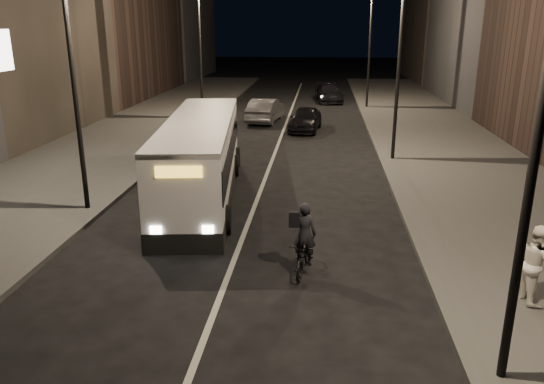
% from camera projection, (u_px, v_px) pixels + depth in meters
% --- Properties ---
extents(ground, '(180.00, 180.00, 0.00)m').
position_uv_depth(ground, '(230.00, 271.00, 13.83)').
color(ground, black).
rests_on(ground, ground).
extents(sidewalk_right, '(7.00, 70.00, 0.16)m').
position_uv_depth(sidewalk_right, '(447.00, 151.00, 26.32)').
color(sidewalk_right, '#3B3B38').
rests_on(sidewalk_right, ground).
extents(sidewalk_left, '(7.00, 70.00, 0.16)m').
position_uv_depth(sidewalk_left, '(115.00, 144.00, 27.84)').
color(sidewalk_left, '#3B3B38').
rests_on(sidewalk_left, ground).
extents(streetlight_right_near, '(1.20, 0.44, 8.12)m').
position_uv_depth(streetlight_right_near, '(528.00, 80.00, 7.92)').
color(streetlight_right_near, black).
rests_on(streetlight_right_near, sidewalk_right).
extents(streetlight_right_mid, '(1.20, 0.44, 8.12)m').
position_uv_depth(streetlight_right_mid, '(394.00, 42.00, 23.09)').
color(streetlight_right_mid, black).
rests_on(streetlight_right_mid, sidewalk_right).
extents(streetlight_right_far, '(1.20, 0.44, 8.12)m').
position_uv_depth(streetlight_right_far, '(367.00, 34.00, 38.26)').
color(streetlight_right_far, black).
rests_on(streetlight_right_far, sidewalk_right).
extents(streetlight_left_near, '(1.20, 0.44, 8.12)m').
position_uv_depth(streetlight_left_near, '(78.00, 50.00, 16.46)').
color(streetlight_left_near, black).
rests_on(streetlight_left_near, sidewalk_left).
extents(streetlight_left_far, '(1.20, 0.44, 8.12)m').
position_uv_depth(streetlight_left_far, '(204.00, 36.00, 33.53)').
color(streetlight_left_far, black).
rests_on(streetlight_left_far, sidewalk_left).
extents(city_bus, '(3.52, 10.89, 2.89)m').
position_uv_depth(city_bus, '(201.00, 155.00, 19.38)').
color(city_bus, silver).
rests_on(city_bus, ground).
extents(cyclist_on_bicycle, '(0.84, 1.78, 1.97)m').
position_uv_depth(cyclist_on_bicycle, '(304.00, 250.00, 13.50)').
color(cyclist_on_bicycle, black).
rests_on(cyclist_on_bicycle, ground).
extents(pedestrian_woman, '(0.73, 0.92, 1.81)m').
position_uv_depth(pedestrian_woman, '(537.00, 264.00, 11.76)').
color(pedestrian_woman, white).
rests_on(pedestrian_woman, sidewalk_right).
extents(car_near, '(2.11, 4.26, 1.40)m').
position_uv_depth(car_near, '(305.00, 119.00, 31.56)').
color(car_near, black).
rests_on(car_near, ground).
extents(car_mid, '(2.12, 4.80, 1.53)m').
position_uv_depth(car_mid, '(265.00, 110.00, 34.33)').
color(car_mid, '#3C3C3E').
rests_on(car_mid, ground).
extents(car_far, '(2.52, 5.00, 1.39)m').
position_uv_depth(car_far, '(329.00, 93.00, 43.25)').
color(car_far, black).
rests_on(car_far, ground).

